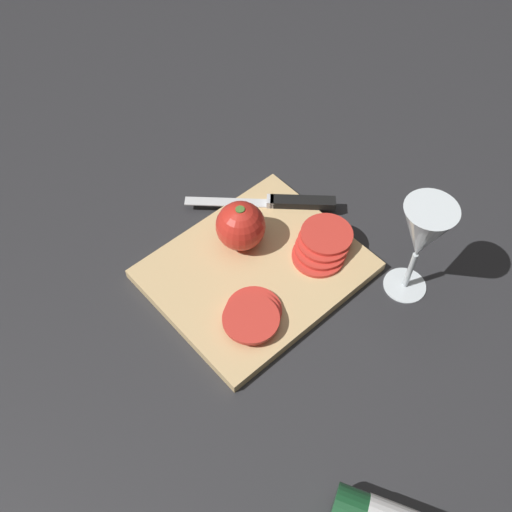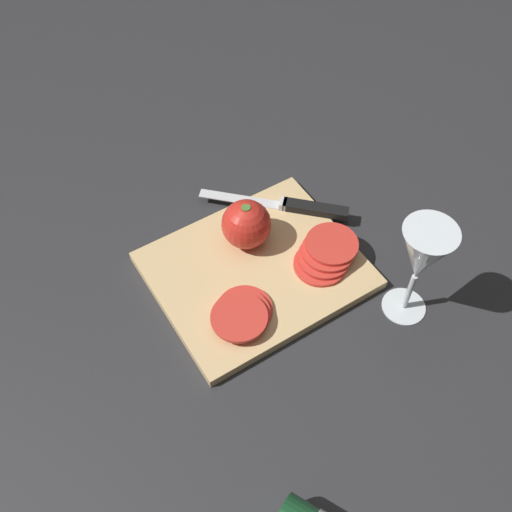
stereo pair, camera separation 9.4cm
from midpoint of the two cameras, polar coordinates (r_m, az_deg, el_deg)
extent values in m
plane|color=#28282B|center=(1.02, -1.17, 1.59)|extent=(3.00, 3.00, 0.00)
cube|color=tan|center=(0.97, -2.76, -1.55)|extent=(0.32, 0.27, 0.02)
cylinder|color=silver|center=(0.98, 11.35, -2.92)|extent=(0.07, 0.07, 0.00)
cylinder|color=silver|center=(0.95, 11.76, -1.50)|extent=(0.01, 0.01, 0.08)
cone|color=silver|center=(0.87, 12.75, 1.96)|extent=(0.08, 0.08, 0.10)
cone|color=beige|center=(0.90, 12.35, 0.56)|extent=(0.02, 0.02, 0.03)
sphere|color=red|center=(0.96, -4.26, 2.69)|extent=(0.08, 0.08, 0.08)
cylinder|color=#47702D|center=(0.94, -4.40, 4.15)|extent=(0.01, 0.01, 0.01)
cube|color=silver|center=(1.05, -5.30, 4.97)|extent=(0.12, 0.12, 0.00)
cube|color=silver|center=(1.04, -1.22, 5.08)|extent=(0.02, 0.02, 0.01)
cube|color=black|center=(1.04, 1.91, 4.98)|extent=(0.10, 0.09, 0.01)
cylinder|color=red|center=(0.92, -3.16, -5.44)|extent=(0.09, 0.09, 0.01)
cylinder|color=red|center=(0.90, -3.33, -5.82)|extent=(0.09, 0.09, 0.01)
cylinder|color=red|center=(0.89, -3.50, -6.20)|extent=(0.09, 0.09, 0.01)
cylinder|color=red|center=(0.97, 3.21, -0.16)|extent=(0.09, 0.09, 0.01)
cylinder|color=red|center=(0.97, 3.49, 0.53)|extent=(0.09, 0.09, 0.01)
cylinder|color=red|center=(0.98, 3.77, 1.22)|extent=(0.09, 0.09, 0.01)
cylinder|color=red|center=(0.98, 4.05, 1.90)|extent=(0.09, 0.09, 0.01)
camera|label=1|loc=(0.05, -92.87, -3.88)|focal=42.00mm
camera|label=2|loc=(0.05, 87.13, 3.88)|focal=42.00mm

